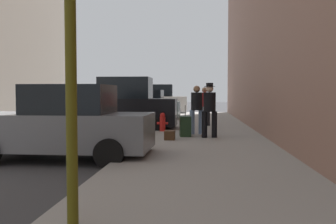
{
  "coord_description": "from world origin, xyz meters",
  "views": [
    {
      "loc": [
        5.85,
        -9.07,
        1.58
      ],
      "look_at": [
        4.76,
        3.88,
        0.94
      ],
      "focal_mm": 40.0,
      "sensor_mm": 36.0,
      "label": 1
    }
  ],
  "objects_px": {
    "rolling_suitcase": "(185,126)",
    "fire_hydrant": "(163,122)",
    "parked_dark_green_sedan": "(143,106)",
    "parked_gray_coupe": "(64,124)",
    "pedestrian_in_red_jacket": "(205,104)",
    "parked_black_suv": "(122,107)",
    "duffel_bag": "(170,135)",
    "parked_white_van": "(157,101)",
    "pedestrian_with_fedora": "(210,107)",
    "pedestrian_in_jeans": "(197,107)"
  },
  "relations": [
    {
      "from": "rolling_suitcase",
      "to": "fire_hydrant",
      "type": "bearing_deg",
      "value": 119.86
    },
    {
      "from": "parked_dark_green_sedan",
      "to": "fire_hydrant",
      "type": "bearing_deg",
      "value": -75.6
    },
    {
      "from": "parked_gray_coupe",
      "to": "pedestrian_in_red_jacket",
      "type": "relative_size",
      "value": 2.47
    },
    {
      "from": "parked_gray_coupe",
      "to": "fire_hydrant",
      "type": "relative_size",
      "value": 6.01
    },
    {
      "from": "parked_black_suv",
      "to": "duffel_bag",
      "type": "bearing_deg",
      "value": -58.87
    },
    {
      "from": "parked_white_van",
      "to": "pedestrian_with_fedora",
      "type": "distance_m",
      "value": 16.08
    },
    {
      "from": "parked_gray_coupe",
      "to": "pedestrian_with_fedora",
      "type": "height_order",
      "value": "pedestrian_with_fedora"
    },
    {
      "from": "fire_hydrant",
      "to": "pedestrian_with_fedora",
      "type": "xyz_separation_m",
      "value": [
        1.72,
        -1.92,
        0.64
      ]
    },
    {
      "from": "pedestrian_in_jeans",
      "to": "pedestrian_in_red_jacket",
      "type": "height_order",
      "value": "same"
    },
    {
      "from": "pedestrian_in_red_jacket",
      "to": "parked_gray_coupe",
      "type": "bearing_deg",
      "value": -112.85
    },
    {
      "from": "parked_gray_coupe",
      "to": "pedestrian_in_jeans",
      "type": "relative_size",
      "value": 2.47
    },
    {
      "from": "fire_hydrant",
      "to": "duffel_bag",
      "type": "height_order",
      "value": "fire_hydrant"
    },
    {
      "from": "pedestrian_in_jeans",
      "to": "parked_white_van",
      "type": "bearing_deg",
      "value": 101.96
    },
    {
      "from": "parked_gray_coupe",
      "to": "fire_hydrant",
      "type": "height_order",
      "value": "parked_gray_coupe"
    },
    {
      "from": "parked_gray_coupe",
      "to": "pedestrian_in_red_jacket",
      "type": "xyz_separation_m",
      "value": [
        3.43,
        8.14,
        0.26
      ]
    },
    {
      "from": "parked_dark_green_sedan",
      "to": "parked_white_van",
      "type": "height_order",
      "value": "parked_white_van"
    },
    {
      "from": "pedestrian_in_jeans",
      "to": "fire_hydrant",
      "type": "bearing_deg",
      "value": 145.89
    },
    {
      "from": "rolling_suitcase",
      "to": "duffel_bag",
      "type": "xyz_separation_m",
      "value": [
        -0.44,
        -0.97,
        -0.2
      ]
    },
    {
      "from": "pedestrian_in_jeans",
      "to": "pedestrian_in_red_jacket",
      "type": "relative_size",
      "value": 1.0
    },
    {
      "from": "parked_white_van",
      "to": "fire_hydrant",
      "type": "distance_m",
      "value": 13.89
    },
    {
      "from": "parked_white_van",
      "to": "rolling_suitcase",
      "type": "relative_size",
      "value": 4.49
    },
    {
      "from": "parked_black_suv",
      "to": "pedestrian_in_red_jacket",
      "type": "distance_m",
      "value": 3.72
    },
    {
      "from": "parked_dark_green_sedan",
      "to": "duffel_bag",
      "type": "height_order",
      "value": "parked_dark_green_sedan"
    },
    {
      "from": "parked_black_suv",
      "to": "pedestrian_in_red_jacket",
      "type": "relative_size",
      "value": 2.7
    },
    {
      "from": "pedestrian_with_fedora",
      "to": "pedestrian_in_jeans",
      "type": "bearing_deg",
      "value": 112.13
    },
    {
      "from": "parked_gray_coupe",
      "to": "pedestrian_with_fedora",
      "type": "bearing_deg",
      "value": 45.29
    },
    {
      "from": "fire_hydrant",
      "to": "parked_white_van",
      "type": "bearing_deg",
      "value": 97.46
    },
    {
      "from": "parked_gray_coupe",
      "to": "parked_black_suv",
      "type": "relative_size",
      "value": 0.92
    },
    {
      "from": "parked_white_van",
      "to": "fire_hydrant",
      "type": "relative_size",
      "value": 6.63
    },
    {
      "from": "parked_dark_green_sedan",
      "to": "duffel_bag",
      "type": "xyz_separation_m",
      "value": [
        2.28,
        -9.6,
        -0.56
      ]
    },
    {
      "from": "parked_gray_coupe",
      "to": "fire_hydrant",
      "type": "bearing_deg",
      "value": 71.81
    },
    {
      "from": "rolling_suitcase",
      "to": "pedestrian_in_jeans",
      "type": "bearing_deg",
      "value": 62.7
    },
    {
      "from": "pedestrian_with_fedora",
      "to": "pedestrian_in_red_jacket",
      "type": "xyz_separation_m",
      "value": [
        -0.1,
        4.57,
        -0.03
      ]
    },
    {
      "from": "pedestrian_in_red_jacket",
      "to": "rolling_suitcase",
      "type": "distance_m",
      "value": 4.36
    },
    {
      "from": "rolling_suitcase",
      "to": "pedestrian_in_red_jacket",
      "type": "bearing_deg",
      "value": 80.64
    },
    {
      "from": "parked_dark_green_sedan",
      "to": "rolling_suitcase",
      "type": "height_order",
      "value": "parked_dark_green_sedan"
    },
    {
      "from": "pedestrian_in_jeans",
      "to": "pedestrian_with_fedora",
      "type": "bearing_deg",
      "value": -67.87
    },
    {
      "from": "pedestrian_in_jeans",
      "to": "pedestrian_in_red_jacket",
      "type": "xyz_separation_m",
      "value": [
        0.33,
        3.53,
        0.0
      ]
    },
    {
      "from": "parked_black_suv",
      "to": "parked_dark_green_sedan",
      "type": "distance_m",
      "value": 5.82
    },
    {
      "from": "parked_black_suv",
      "to": "parked_dark_green_sedan",
      "type": "xyz_separation_m",
      "value": [
        0.0,
        5.82,
        -0.18
      ]
    },
    {
      "from": "fire_hydrant",
      "to": "parked_dark_green_sedan",
      "type": "bearing_deg",
      "value": 104.4
    },
    {
      "from": "pedestrian_with_fedora",
      "to": "duffel_bag",
      "type": "height_order",
      "value": "pedestrian_with_fedora"
    },
    {
      "from": "pedestrian_in_jeans",
      "to": "duffel_bag",
      "type": "bearing_deg",
      "value": -115.8
    },
    {
      "from": "pedestrian_in_red_jacket",
      "to": "rolling_suitcase",
      "type": "bearing_deg",
      "value": -99.36
    },
    {
      "from": "duffel_bag",
      "to": "parked_gray_coupe",
      "type": "bearing_deg",
      "value": -128.1
    },
    {
      "from": "parked_dark_green_sedan",
      "to": "pedestrian_in_red_jacket",
      "type": "xyz_separation_m",
      "value": [
        3.43,
        -4.38,
        0.26
      ]
    },
    {
      "from": "parked_gray_coupe",
      "to": "parked_dark_green_sedan",
      "type": "bearing_deg",
      "value": 90.0
    },
    {
      "from": "pedestrian_with_fedora",
      "to": "parked_gray_coupe",
      "type": "bearing_deg",
      "value": -134.71
    },
    {
      "from": "rolling_suitcase",
      "to": "parked_gray_coupe",
      "type": "bearing_deg",
      "value": -125.11
    },
    {
      "from": "parked_gray_coupe",
      "to": "parked_dark_green_sedan",
      "type": "distance_m",
      "value": 12.51
    }
  ]
}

